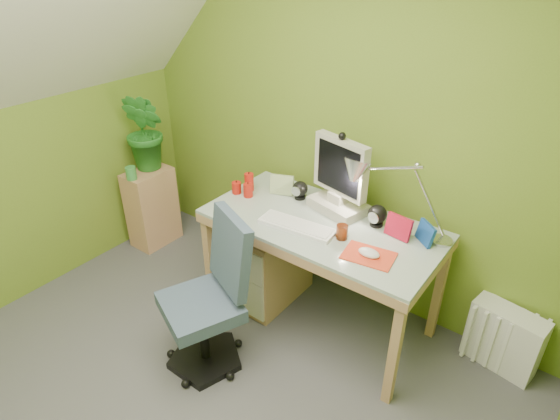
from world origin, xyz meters
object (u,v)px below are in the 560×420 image
Objects in this scene: desk_lamp at (415,182)px; task_chair at (200,306)px; monitor at (341,170)px; desk at (319,273)px; potted_plant at (146,132)px; side_ledge at (152,207)px; radiator at (504,338)px.

desk_lamp reaches higher than task_chair.
task_chair is at bearing -97.13° from monitor.
desk is 2.13× the size of desk_lamp.
desk_lamp is at bearing 21.60° from desk.
potted_plant reaches higher than desk.
desk is 1.57m from side_ledge.
side_ledge is 0.63m from potted_plant.
desk is 0.85m from desk_lamp.
radiator is (1.06, 0.32, -0.18)m from desk.
task_chair is (-0.78, -0.89, -0.65)m from desk_lamp.
desk_lamp reaches higher than side_ledge.
monitor is 1.35m from radiator.
desk_lamp is (0.45, 0.00, 0.06)m from monitor.
side_ledge is at bearing -158.98° from monitor.
desk is 2.27× the size of potted_plant.
side_ledge is 0.76× the size of task_chair.
desk_lamp is (0.45, 0.18, 0.70)m from desk.
side_ledge is (-2.02, -0.21, -0.76)m from desk_lamp.
monitor is at bearing 5.94° from potted_plant.
desk_lamp reaches higher than monitor.
side_ledge is at bearing -162.94° from radiator.
monitor is at bearing -163.08° from radiator.
monitor is at bearing 92.49° from task_chair.
desk_lamp is 1.03× the size of side_ledge.
side_ledge is (-1.57, -0.21, -0.70)m from monitor.
desk is 1.12m from radiator.
desk_lamp is at bearing 13.28° from monitor.
radiator is at bearing 20.79° from monitor.
monitor is 1.73m from side_ledge.
monitor reaches higher than radiator.
radiator is (2.63, 0.35, -0.12)m from side_ledge.
task_chair is (-0.33, -0.89, -0.60)m from monitor.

